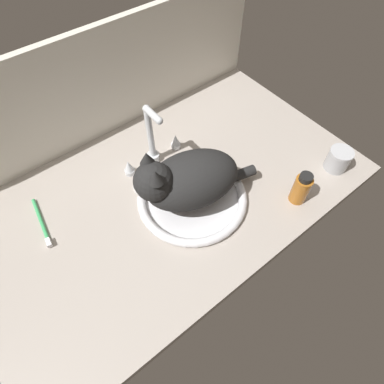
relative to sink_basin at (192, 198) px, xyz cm
name	(u,v)px	position (x,y,z in cm)	size (l,w,h in cm)	color
countertop	(172,194)	(-3.03, 6.23, -2.64)	(116.85, 68.10, 3.00)	#ADA399
backsplash_wall	(102,89)	(-3.03, 41.48, 15.15)	(116.85, 2.40, 38.58)	silver
sink_basin	(192,198)	(0.00, 0.00, 0.00)	(32.40, 32.40, 2.58)	white
faucet	(152,143)	(0.00, 19.62, 7.10)	(21.19, 9.21, 22.22)	silver
cat	(185,180)	(-1.98, 0.52, 9.41)	(36.33, 23.25, 19.67)	black
amber_bottle	(301,188)	(24.74, -19.01, 4.05)	(4.91, 4.91, 11.09)	#B2661E
metal_jar	(338,159)	(43.63, -18.33, 2.55)	(7.19, 7.19, 7.35)	#B2B5BA
toothbrush	(42,223)	(-38.44, 19.54, -0.52)	(3.43, 17.76, 1.70)	#3FB266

